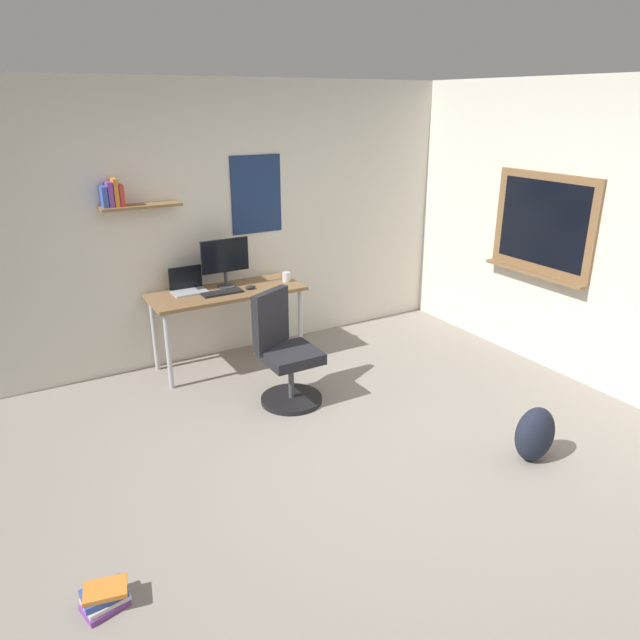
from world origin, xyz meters
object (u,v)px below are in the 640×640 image
(keyboard, at_px, (222,293))
(laptop, at_px, (188,286))
(coffee_mug, at_px, (286,277))
(backpack, at_px, (535,434))
(desk, at_px, (227,299))
(office_chair, at_px, (285,356))
(computer_mouse, at_px, (250,287))
(book_stack_on_floor, at_px, (105,597))
(monitor_primary, at_px, (225,260))

(keyboard, bearing_deg, laptop, 140.01)
(coffee_mug, distance_m, backpack, 2.72)
(desk, distance_m, office_chair, 0.97)
(desk, xyz_separation_m, computer_mouse, (0.21, -0.07, 0.10))
(desk, relative_size, keyboard, 3.85)
(book_stack_on_floor, bearing_deg, coffee_mug, 46.47)
(laptop, height_order, book_stack_on_floor, laptop)
(desk, relative_size, backpack, 3.49)
(monitor_primary, bearing_deg, laptop, 172.29)
(backpack, height_order, book_stack_on_floor, backpack)
(computer_mouse, bearing_deg, keyboard, 180.00)
(backpack, bearing_deg, keyboard, 117.23)
(laptop, bearing_deg, keyboard, -39.99)
(laptop, height_order, computer_mouse, laptop)
(office_chair, height_order, laptop, laptop)
(monitor_primary, height_order, computer_mouse, monitor_primary)
(book_stack_on_floor, bearing_deg, desk, 55.46)
(desk, bearing_deg, keyboard, -135.24)
(keyboard, bearing_deg, computer_mouse, 0.00)
(computer_mouse, bearing_deg, coffee_mug, 7.06)
(keyboard, relative_size, computer_mouse, 3.56)
(monitor_primary, height_order, backpack, monitor_primary)
(monitor_primary, distance_m, computer_mouse, 0.35)
(office_chair, bearing_deg, keyboard, 102.92)
(office_chair, bearing_deg, monitor_primary, 95.00)
(office_chair, relative_size, keyboard, 2.57)
(desk, height_order, keyboard, keyboard)
(office_chair, relative_size, computer_mouse, 9.13)
(laptop, bearing_deg, book_stack_on_floor, -117.71)
(desk, distance_m, computer_mouse, 0.24)
(laptop, distance_m, coffee_mug, 0.95)
(desk, height_order, office_chair, office_chair)
(laptop, relative_size, computer_mouse, 2.98)
(office_chair, xyz_separation_m, computer_mouse, (0.08, 0.85, 0.35))
(desk, relative_size, laptop, 4.60)
(coffee_mug, height_order, book_stack_on_floor, coffee_mug)
(laptop, height_order, backpack, laptop)
(keyboard, bearing_deg, backpack, -62.77)
(monitor_primary, height_order, book_stack_on_floor, monitor_primary)
(backpack, distance_m, book_stack_on_floor, 2.90)
(office_chair, relative_size, monitor_primary, 2.05)
(laptop, xyz_separation_m, coffee_mug, (0.93, -0.16, -0.01))
(keyboard, xyz_separation_m, computer_mouse, (0.28, 0.00, 0.01))
(laptop, relative_size, monitor_primary, 0.67)
(office_chair, distance_m, backpack, 2.02)
(backpack, bearing_deg, desk, 115.33)
(monitor_primary, distance_m, keyboard, 0.32)
(monitor_primary, xyz_separation_m, keyboard, (-0.11, -0.16, -0.26))
(desk, xyz_separation_m, coffee_mug, (0.61, -0.02, 0.13))
(book_stack_on_floor, bearing_deg, monitor_primary, 55.88)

